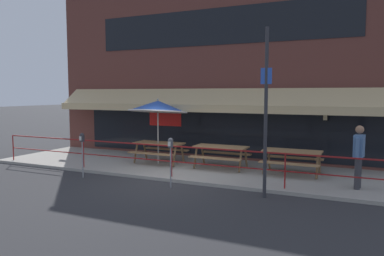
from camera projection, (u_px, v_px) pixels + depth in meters
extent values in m
plane|color=#2D2D30|center=(167.00, 182.00, 11.27)|extent=(120.00, 120.00, 0.00)
cube|color=#9E998E|center=(194.00, 168.00, 13.08)|extent=(15.00, 4.00, 0.10)
cube|color=brown|center=(218.00, 69.00, 14.78)|extent=(15.00, 0.50, 7.26)
cube|color=black|center=(216.00, 26.00, 14.39)|extent=(10.50, 0.02, 1.40)
cube|color=black|center=(215.00, 127.00, 14.75)|extent=(12.00, 0.02, 2.30)
cube|color=red|center=(165.00, 117.00, 15.65)|extent=(1.50, 0.02, 0.70)
cube|color=tan|center=(210.00, 98.00, 14.16)|extent=(13.80, 0.92, 0.70)
cube|color=tan|center=(205.00, 109.00, 13.73)|extent=(13.80, 0.08, 0.28)
cube|color=black|center=(326.00, 112.00, 12.84)|extent=(0.04, 0.28, 0.04)
cube|color=black|center=(325.00, 117.00, 12.73)|extent=(0.18, 0.18, 0.28)
cube|color=beige|center=(325.00, 117.00, 12.73)|extent=(0.13, 0.19, 0.20)
cylinder|color=maroon|center=(13.00, 148.00, 14.38)|extent=(0.04, 0.04, 0.95)
cylinder|color=maroon|center=(84.00, 154.00, 12.94)|extent=(0.04, 0.04, 0.95)
cylinder|color=maroon|center=(172.00, 161.00, 11.49)|extent=(0.04, 0.04, 0.95)
cylinder|color=maroon|center=(285.00, 171.00, 10.05)|extent=(0.04, 0.04, 0.95)
cube|color=maroon|center=(172.00, 146.00, 11.45)|extent=(13.80, 0.04, 0.04)
cube|color=maroon|center=(172.00, 161.00, 11.49)|extent=(13.80, 0.03, 0.03)
cube|color=#997047|center=(159.00, 143.00, 13.69)|extent=(1.80, 0.80, 0.05)
cube|color=#997047|center=(151.00, 154.00, 13.19)|extent=(1.80, 0.26, 0.04)
cube|color=#997047|center=(167.00, 149.00, 14.24)|extent=(1.80, 0.26, 0.04)
cylinder|color=brown|center=(174.00, 156.00, 13.10)|extent=(0.07, 0.30, 0.73)
cylinder|color=brown|center=(182.00, 153.00, 13.67)|extent=(0.07, 0.30, 0.73)
cylinder|color=brown|center=(136.00, 153.00, 13.77)|extent=(0.07, 0.30, 0.73)
cylinder|color=brown|center=(145.00, 151.00, 14.34)|extent=(0.07, 0.30, 0.73)
cube|color=#997047|center=(221.00, 147.00, 12.75)|extent=(1.80, 0.80, 0.05)
cube|color=#997047|center=(214.00, 158.00, 12.25)|extent=(1.80, 0.26, 0.04)
cube|color=#997047|center=(226.00, 153.00, 13.30)|extent=(1.80, 0.26, 0.04)
cylinder|color=brown|center=(240.00, 161.00, 12.16)|extent=(0.07, 0.30, 0.73)
cylinder|color=brown|center=(246.00, 158.00, 12.73)|extent=(0.07, 0.30, 0.73)
cylinder|color=brown|center=(196.00, 157.00, 12.83)|extent=(0.07, 0.30, 0.73)
cylinder|color=brown|center=(203.00, 155.00, 13.41)|extent=(0.07, 0.30, 0.73)
cube|color=#997047|center=(292.00, 151.00, 11.78)|extent=(1.80, 0.80, 0.05)
cube|color=#997047|center=(288.00, 164.00, 11.28)|extent=(1.80, 0.26, 0.04)
cube|color=#997047|center=(295.00, 158.00, 12.33)|extent=(1.80, 0.26, 0.04)
cylinder|color=brown|center=(317.00, 167.00, 11.19)|extent=(0.07, 0.30, 0.73)
cylinder|color=brown|center=(320.00, 163.00, 11.77)|extent=(0.07, 0.30, 0.73)
cylinder|color=brown|center=(264.00, 163.00, 11.86)|extent=(0.07, 0.30, 0.73)
cylinder|color=brown|center=(269.00, 159.00, 12.44)|extent=(0.07, 0.30, 0.73)
cylinder|color=#B7B2A8|center=(158.00, 132.00, 13.59)|extent=(0.04, 0.04, 2.30)
cone|color=#2D56B7|center=(158.00, 106.00, 13.50)|extent=(2.10, 2.13, 0.60)
cylinder|color=white|center=(158.00, 111.00, 13.52)|extent=(2.14, 2.14, 0.25)
sphere|color=#B7B2A8|center=(158.00, 99.00, 13.48)|extent=(0.07, 0.07, 0.07)
cylinder|color=#333338|center=(357.00, 173.00, 9.97)|extent=(0.15, 0.15, 0.86)
cylinder|color=#333338|center=(359.00, 172.00, 10.14)|extent=(0.15, 0.15, 0.86)
cube|color=#4C709E|center=(359.00, 146.00, 9.98)|extent=(0.29, 0.43, 0.60)
cylinder|color=#4C709E|center=(357.00, 148.00, 9.77)|extent=(0.10, 0.10, 0.54)
cylinder|color=#4C709E|center=(361.00, 146.00, 10.20)|extent=(0.10, 0.10, 0.54)
sphere|color=#9E7051|center=(360.00, 130.00, 9.94)|extent=(0.22, 0.22, 0.22)
cylinder|color=gray|center=(83.00, 160.00, 11.79)|extent=(0.04, 0.04, 1.15)
cylinder|color=#2D2D33|center=(82.00, 138.00, 11.73)|extent=(0.15, 0.15, 0.20)
sphere|color=#2D2D33|center=(82.00, 135.00, 11.72)|extent=(0.14, 0.14, 0.14)
cube|color=silver|center=(80.00, 138.00, 11.65)|extent=(0.08, 0.01, 0.13)
cylinder|color=gray|center=(171.00, 168.00, 10.52)|extent=(0.04, 0.04, 1.15)
cylinder|color=#4C4C51|center=(171.00, 144.00, 10.46)|extent=(0.15, 0.15, 0.20)
sphere|color=#4C4C51|center=(171.00, 140.00, 10.45)|extent=(0.14, 0.14, 0.14)
cube|color=silver|center=(169.00, 144.00, 10.39)|extent=(0.08, 0.01, 0.13)
cylinder|color=#2D2D33|center=(266.00, 114.00, 9.38)|extent=(0.09, 0.09, 4.29)
cube|color=blue|center=(266.00, 76.00, 9.27)|extent=(0.28, 0.02, 0.40)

